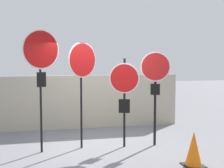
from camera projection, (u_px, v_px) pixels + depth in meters
ground_plane at (100, 145)px, 7.74m from camera, size 40.00×40.00×0.00m
fence_back at (88, 102)px, 9.58m from camera, size 5.76×0.12×1.63m
stop_sign_0 at (41, 58)px, 6.93m from camera, size 0.81×0.41×2.78m
stop_sign_1 at (82, 66)px, 7.30m from camera, size 0.71×0.48×2.53m
stop_sign_2 at (124, 85)px, 7.41m from camera, size 0.69×0.27×2.14m
stop_sign_3 at (155, 76)px, 7.55m from camera, size 0.68×0.29×2.31m
traffic_cone_0 at (194, 149)px, 6.20m from camera, size 0.40×0.40×0.70m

